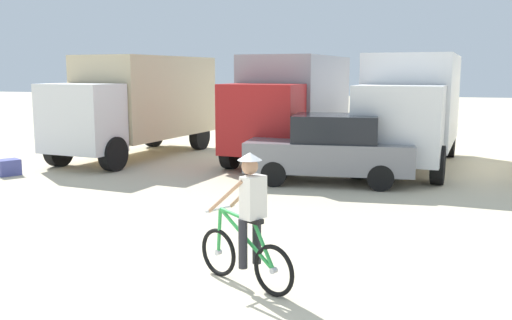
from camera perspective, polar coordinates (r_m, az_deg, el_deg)
ground_plane at (r=7.86m, az=-11.01°, el=-12.47°), size 120.00×120.00×0.00m
box_truck_tan_camper at (r=19.33m, az=-11.79°, el=5.90°), size 3.21×7.00×3.35m
box_truck_grey_hauler at (r=18.64m, az=3.69°, el=5.96°), size 2.93×6.93×3.35m
box_truck_avon_van at (r=17.65m, az=15.54°, el=5.48°), size 3.00×6.94×3.35m
sedan_parked at (r=14.55m, az=7.59°, el=1.12°), size 4.33×2.11×1.76m
cyclist_orange_shirt at (r=7.46m, az=-0.85°, el=-6.63°), size 1.56×0.89×1.82m
supply_crate at (r=17.03m, az=-23.81°, el=-0.68°), size 0.73×0.75×0.44m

